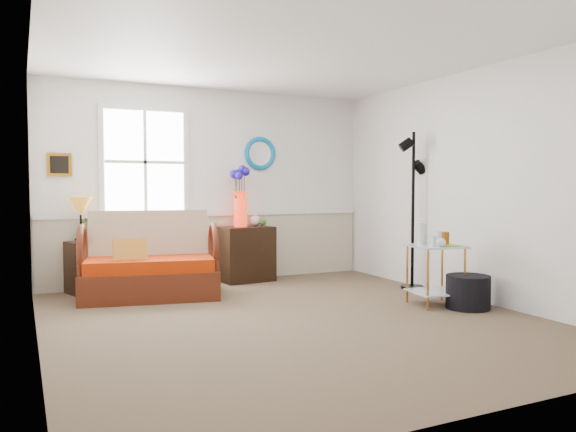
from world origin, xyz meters
name	(u,v)px	position (x,y,z in m)	size (l,w,h in m)	color
floor	(292,319)	(0.00, 0.00, 0.00)	(4.50, 5.00, 0.01)	brown
ceiling	(293,47)	(0.00, 0.00, 2.60)	(4.50, 5.00, 0.01)	white
walls	(292,185)	(0.00, 0.00, 1.30)	(4.51, 5.01, 2.60)	silver
wainscot	(213,248)	(0.00, 2.48, 0.45)	(4.46, 0.02, 0.90)	#BCAE94
chair_rail	(213,214)	(0.00, 2.47, 0.92)	(4.46, 0.04, 0.06)	white
window	(145,162)	(-0.90, 2.47, 1.60)	(1.14, 0.06, 1.44)	white
picture	(59,165)	(-1.92, 2.48, 1.55)	(0.28, 0.03, 0.28)	#B5721A
mirror	(260,154)	(0.70, 2.48, 1.75)	(0.47, 0.47, 0.07)	#1296C9
loveseat	(150,255)	(-1.02, 1.68, 0.50)	(1.53, 0.87, 1.00)	#60200C
throw_pillow	(130,256)	(-1.25, 1.60, 0.51)	(0.37, 0.09, 0.37)	#B86D19
lamp_stand	(84,267)	(-1.68, 2.30, 0.31)	(0.35, 0.35, 0.63)	black
table_lamp	(81,219)	(-1.70, 2.29, 0.89)	(0.29, 0.29, 0.54)	#B77422
potted_plant	(93,229)	(-1.56, 2.38, 0.77)	(0.33, 0.37, 0.28)	#46712F
cabinet	(246,254)	(0.41, 2.26, 0.37)	(0.69, 0.45, 0.74)	black
flower_vase	(240,197)	(0.34, 2.29, 1.14)	(0.23, 0.23, 0.80)	red
side_table	(435,275)	(1.68, -0.09, 0.33)	(0.52, 0.52, 0.66)	#BF7726
tabletop_items	(436,234)	(1.68, -0.08, 0.78)	(0.40, 0.40, 0.24)	silver
floor_lamp	(413,211)	(2.10, 0.85, 0.98)	(0.28, 0.28, 1.97)	black
ottoman	(468,292)	(1.89, -0.36, 0.18)	(0.46, 0.46, 0.35)	black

